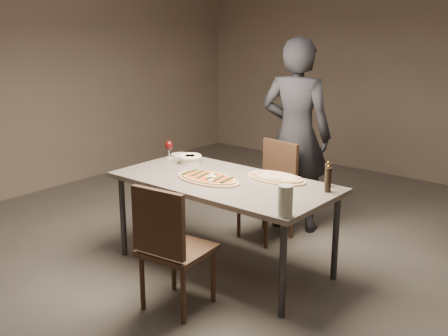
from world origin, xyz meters
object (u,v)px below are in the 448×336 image
Objects in this scene: chair_near at (169,242)px; diner at (296,135)px; carafe at (285,201)px; ham_pizza at (276,178)px; pepper_mill_left at (328,174)px; chair_far at (272,184)px; zucchini_pizza at (208,178)px; bread_basket at (190,158)px; dining_table at (224,187)px.

chair_near is 1.97m from diner.
diner is (-0.87, 1.50, 0.07)m from carafe.
pepper_mill_left is at bearing 8.13° from ham_pizza.
chair_far is at bearing 65.81° from diner.
zucchini_pizza is 0.56m from bread_basket.
diner is at bearing 92.03° from dining_table.
bread_basket is 1.30m from pepper_mill_left.
bread_basket is at bearing 119.29° from chair_near.
bread_basket reaches higher than dining_table.
dining_table is at bearing -152.14° from pepper_mill_left.
chair_near is (0.74, -1.01, -0.27)m from bread_basket.
carafe is at bearing 135.06° from chair_far.
carafe reaches higher than chair_far.
chair_far is 0.49× the size of diner.
dining_table is 0.98× the size of diner.
carafe is 1.54m from chair_far.
carafe is at bearing 104.31° from diner.
carafe is (1.40, -0.60, 0.06)m from bread_basket.
dining_table is 0.15m from zucchini_pizza.
dining_table is 0.93m from carafe.
zucchini_pizza is 1.21m from diner.
dining_table is at bearing -144.00° from ham_pizza.
ham_pizza is 0.92m from diner.
zucchini_pizza is at bearing -32.34° from bread_basket.
pepper_mill_left is at bearing 27.86° from dining_table.
carafe reaches higher than bread_basket.
chair_far is at bearing 152.06° from pepper_mill_left.
zucchini_pizza is at bearing -150.57° from pepper_mill_left.
chair_far is (-0.25, 1.60, -0.02)m from chair_near.
bread_basket is at bearing 153.07° from zucchini_pizza.
diner reaches higher than bread_basket.
diner is (-0.76, 0.74, 0.08)m from pepper_mill_left.
pepper_mill_left is at bearing 119.94° from diner.
chair_far reaches higher than dining_table.
dining_table is at bearing 155.40° from carafe.
zucchini_pizza is 0.63× the size of chair_near.
zucchini_pizza is 0.94m from pepper_mill_left.
zucchini_pizza is at bearing 162.18° from carafe.
pepper_mill_left is at bearing 7.30° from bread_basket.
pepper_mill_left is at bearing 98.31° from carafe.
chair_near reaches higher than dining_table.
bread_basket is (-0.57, 0.22, 0.10)m from dining_table.
pepper_mill_left is 1.34m from chair_near.
bread_basket is at bearing 159.22° from dining_table.
pepper_mill_left is 0.77m from carafe.
diner is at bearing 89.45° from chair_near.
pepper_mill_left is (0.82, 0.46, 0.08)m from zucchini_pizza.
pepper_mill_left reaches higher than chair_near.
chair_near is (0.27, -0.71, -0.25)m from zucchini_pizza.
ham_pizza is (0.31, 0.28, 0.07)m from dining_table.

